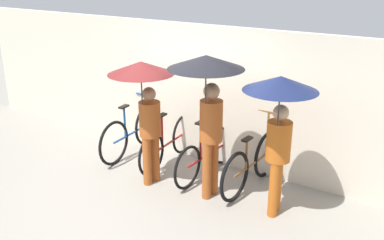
% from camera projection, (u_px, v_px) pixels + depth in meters
% --- Properties ---
extents(ground_plane, '(30.00, 30.00, 0.00)m').
position_uv_depth(ground_plane, '(139.00, 201.00, 6.13)').
color(ground_plane, gray).
extents(back_wall, '(10.90, 0.12, 2.30)m').
position_uv_depth(back_wall, '(204.00, 94.00, 7.13)').
color(back_wall, beige).
rests_on(back_wall, ground).
extents(parked_bicycle_0, '(0.44, 1.75, 0.98)m').
position_uv_depth(parked_bicycle_0, '(132.00, 133.00, 7.55)').
color(parked_bicycle_0, black).
rests_on(parked_bicycle_0, ground).
extents(parked_bicycle_1, '(0.44, 1.71, 1.11)m').
position_uv_depth(parked_bicycle_1, '(168.00, 142.00, 7.19)').
color(parked_bicycle_1, black).
rests_on(parked_bicycle_1, ground).
extents(parked_bicycle_2, '(0.44, 1.75, 1.09)m').
position_uv_depth(parked_bicycle_2, '(207.00, 153.00, 6.78)').
color(parked_bicycle_2, black).
rests_on(parked_bicycle_2, ground).
extents(parked_bicycle_3, '(0.44, 1.70, 1.09)m').
position_uv_depth(parked_bicycle_3, '(252.00, 164.00, 6.38)').
color(parked_bicycle_3, black).
rests_on(parked_bicycle_3, ground).
extents(pedestrian_leading, '(0.94, 0.94, 1.93)m').
position_uv_depth(pedestrian_leading, '(144.00, 91.00, 6.09)').
color(pedestrian_leading, '#9E4C1E').
rests_on(pedestrian_leading, ground).
extents(pedestrian_center, '(1.02, 1.02, 2.10)m').
position_uv_depth(pedestrian_center, '(208.00, 88.00, 5.64)').
color(pedestrian_center, '#9E4C1E').
rests_on(pedestrian_center, ground).
extents(pedestrian_trailing, '(0.92, 0.92, 1.94)m').
position_uv_depth(pedestrian_trailing, '(280.00, 110.00, 5.26)').
color(pedestrian_trailing, '#B25619').
rests_on(pedestrian_trailing, ground).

